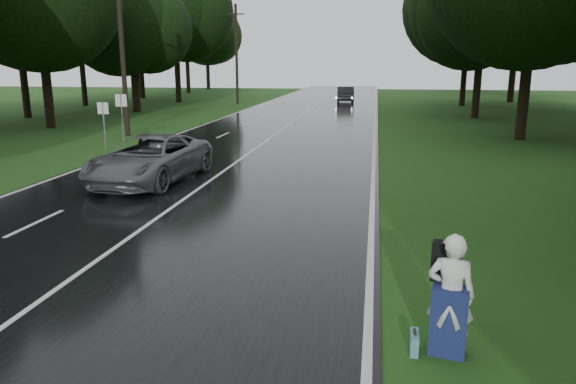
# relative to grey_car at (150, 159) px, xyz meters

# --- Properties ---
(ground) EXTENTS (160.00, 160.00, 0.00)m
(ground) POSITION_rel_grey_car_xyz_m (2.05, -7.39, -0.86)
(ground) COLOR #214B16
(ground) RESTS_ON ground
(road) EXTENTS (12.00, 140.00, 0.04)m
(road) POSITION_rel_grey_car_xyz_m (2.05, 12.61, -0.84)
(road) COLOR black
(road) RESTS_ON ground
(lane_center) EXTENTS (0.12, 140.00, 0.01)m
(lane_center) POSITION_rel_grey_car_xyz_m (2.05, 12.61, -0.81)
(lane_center) COLOR silver
(lane_center) RESTS_ON road
(grey_car) EXTENTS (3.16, 6.07, 1.63)m
(grey_car) POSITION_rel_grey_car_xyz_m (0.00, 0.00, 0.00)
(grey_car) COLOR #56595C
(grey_car) RESTS_ON road
(far_car) EXTENTS (2.07, 5.12, 1.65)m
(far_car) POSITION_rel_grey_car_xyz_m (4.60, 41.17, 0.01)
(far_car) COLOR black
(far_car) RESTS_ON road
(hitchhiker) EXTENTS (0.75, 0.70, 1.85)m
(hitchhiker) POSITION_rel_grey_car_xyz_m (9.00, -10.34, 0.00)
(hitchhiker) COLOR silver
(hitchhiker) RESTS_ON ground
(suitcase) EXTENTS (0.13, 0.42, 0.29)m
(suitcase) POSITION_rel_grey_car_xyz_m (8.53, -10.39, -0.71)
(suitcase) COLOR teal
(suitcase) RESTS_ON ground
(utility_pole_mid) EXTENTS (1.80, 0.28, 10.65)m
(utility_pole_mid) POSITION_rel_grey_car_xyz_m (-6.45, 11.73, -0.86)
(utility_pole_mid) COLOR black
(utility_pole_mid) RESTS_ON ground
(utility_pole_far) EXTENTS (1.80, 0.28, 9.96)m
(utility_pole_far) POSITION_rel_grey_car_xyz_m (-6.45, 37.53, -0.86)
(utility_pole_far) COLOR black
(utility_pole_far) RESTS_ON ground
(road_sign_a) EXTENTS (0.56, 0.10, 2.32)m
(road_sign_a) POSITION_rel_grey_car_xyz_m (-5.15, 6.56, -0.86)
(road_sign_a) COLOR white
(road_sign_a) RESTS_ON ground
(road_sign_b) EXTENTS (0.62, 0.10, 2.59)m
(road_sign_b) POSITION_rel_grey_car_xyz_m (-5.15, 8.51, -0.86)
(road_sign_b) COLOR white
(road_sign_b) RESTS_ON ground
(tree_left_d) EXTENTS (9.25, 9.25, 14.45)m
(tree_left_d) POSITION_rel_grey_car_xyz_m (-13.27, 14.74, -0.86)
(tree_left_d) COLOR black
(tree_left_d) RESTS_ON ground
(tree_left_e) EXTENTS (7.97, 7.97, 12.46)m
(tree_left_e) POSITION_rel_grey_car_xyz_m (-12.69, 26.67, -0.86)
(tree_left_e) COLOR black
(tree_left_e) RESTS_ON ground
(tree_left_f) EXTENTS (10.52, 10.52, 16.43)m
(tree_left_f) POSITION_rel_grey_car_xyz_m (-13.32, 38.67, -0.86)
(tree_left_f) COLOR black
(tree_left_f) RESTS_ON ground
(tree_right_d) EXTENTS (9.72, 9.72, 15.19)m
(tree_right_d) POSITION_rel_grey_car_xyz_m (15.86, 13.75, -0.86)
(tree_right_d) COLOR black
(tree_right_d) RESTS_ON ground
(tree_right_e) EXTENTS (9.06, 9.06, 14.16)m
(tree_right_e) POSITION_rel_grey_car_xyz_m (15.48, 25.88, -0.86)
(tree_right_e) COLOR black
(tree_right_e) RESTS_ON ground
(tree_right_f) EXTENTS (9.93, 9.93, 15.52)m
(tree_right_f) POSITION_rel_grey_car_xyz_m (16.35, 38.38, -0.86)
(tree_right_f) COLOR black
(tree_right_f) RESTS_ON ground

